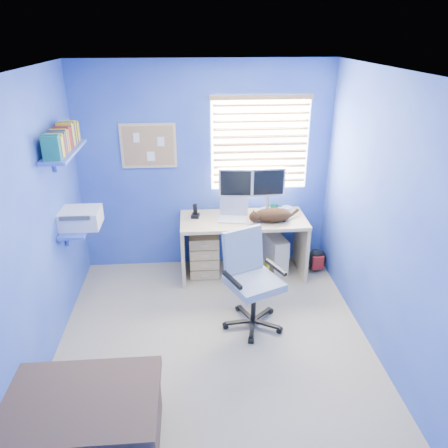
{
  "coord_description": "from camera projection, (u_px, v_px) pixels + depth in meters",
  "views": [
    {
      "loc": [
        -0.18,
        -3.43,
        2.79
      ],
      "look_at": [
        0.15,
        0.65,
        0.95
      ],
      "focal_mm": 35.0,
      "sensor_mm": 36.0,
      "label": 1
    }
  ],
  "objects": [
    {
      "name": "wall_left",
      "position": [
        34.0,
        229.0,
        3.65
      ],
      "size": [
        0.01,
        3.2,
        2.5
      ],
      "primitive_type": "cube",
      "color": "blue",
      "rests_on": "ground"
    },
    {
      "name": "cd_spindle",
      "position": [
        287.0,
        210.0,
        5.3
      ],
      "size": [
        0.13,
        0.13,
        0.07
      ],
      "primitive_type": "cylinder",
      "color": "silver",
      "rests_on": "desk"
    },
    {
      "name": "cat",
      "position": [
        273.0,
        215.0,
        5.04
      ],
      "size": [
        0.48,
        0.34,
        0.15
      ],
      "primitive_type": "ellipsoid",
      "rotation": [
        0.0,
        0.0,
        0.27
      ],
      "color": "black",
      "rests_on": "desk"
    },
    {
      "name": "wall_shelves",
      "position": [
        70.0,
        180.0,
        4.27
      ],
      "size": [
        0.42,
        0.9,
        1.05
      ],
      "color": "#3F5BCA",
      "rests_on": "ground"
    },
    {
      "name": "yellow_book",
      "position": [
        266.0,
        269.0,
        5.3
      ],
      "size": [
        0.03,
        0.17,
        0.24
      ],
      "primitive_type": "cube",
      "color": "yellow",
      "rests_on": "floor"
    },
    {
      "name": "bed_corner",
      "position": [
        85.0,
        424.0,
        3.07
      ],
      "size": [
        1.02,
        0.73,
        0.49
      ],
      "primitive_type": "cube",
      "color": "brown",
      "rests_on": "floor"
    },
    {
      "name": "mug",
      "position": [
        274.0,
        209.0,
        5.28
      ],
      "size": [
        0.1,
        0.09,
        0.1
      ],
      "primitive_type": "imported",
      "color": "#156E54",
      "rests_on": "desk"
    },
    {
      "name": "desk",
      "position": [
        243.0,
        246.0,
        5.29
      ],
      "size": [
        1.48,
        0.65,
        0.74
      ],
      "primitive_type": "cube",
      "color": "tan",
      "rests_on": "floor"
    },
    {
      "name": "window_blinds",
      "position": [
        260.0,
        144.0,
        5.11
      ],
      "size": [
        1.15,
        0.05,
        1.1
      ],
      "color": "white",
      "rests_on": "ground"
    },
    {
      "name": "wall_back",
      "position": [
        205.0,
        169.0,
        5.21
      ],
      "size": [
        3.0,
        0.01,
        2.5
      ],
      "primitive_type": "cube",
      "color": "blue",
      "rests_on": "ground"
    },
    {
      "name": "backpack",
      "position": [
        316.0,
        260.0,
        5.44
      ],
      "size": [
        0.27,
        0.22,
        0.3
      ],
      "primitive_type": "ellipsoid",
      "rotation": [
        0.0,
        0.0,
        0.1
      ],
      "color": "black",
      "rests_on": "floor"
    },
    {
      "name": "office_chair",
      "position": [
        251.0,
        292.0,
        4.38
      ],
      "size": [
        0.76,
        0.76,
        0.99
      ],
      "color": "black",
      "rests_on": "floor"
    },
    {
      "name": "monitor_right",
      "position": [
        268.0,
        190.0,
        5.26
      ],
      "size": [
        0.4,
        0.14,
        0.54
      ],
      "primitive_type": "cube",
      "rotation": [
        0.0,
        0.0,
        0.04
      ],
      "color": "silver",
      "rests_on": "desk"
    },
    {
      "name": "phone",
      "position": [
        195.0,
        211.0,
        5.14
      ],
      "size": [
        0.11,
        0.12,
        0.17
      ],
      "primitive_type": "cube",
      "rotation": [
        0.0,
        0.0,
        -0.18
      ],
      "color": "black",
      "rests_on": "desk"
    },
    {
      "name": "monitor_left",
      "position": [
        235.0,
        190.0,
        5.24
      ],
      "size": [
        0.41,
        0.17,
        0.54
      ],
      "primitive_type": "cube",
      "rotation": [
        0.0,
        0.0,
        -0.12
      ],
      "color": "silver",
      "rests_on": "desk"
    },
    {
      "name": "wall_right",
      "position": [
        381.0,
        218.0,
        3.87
      ],
      "size": [
        0.01,
        3.2,
        2.5
      ],
      "primitive_type": "cube",
      "color": "blue",
      "rests_on": "ground"
    },
    {
      "name": "laptop",
      "position": [
        233.0,
        211.0,
        5.07
      ],
      "size": [
        0.38,
        0.32,
        0.22
      ],
      "primitive_type": "cube",
      "rotation": [
        0.0,
        0.0,
        -0.2
      ],
      "color": "silver",
      "rests_on": "desk"
    },
    {
      "name": "corkboard",
      "position": [
        148.0,
        146.0,
        5.03
      ],
      "size": [
        0.64,
        0.02,
        0.52
      ],
      "color": "tan",
      "rests_on": "ground"
    },
    {
      "name": "tower_pc",
      "position": [
        275.0,
        253.0,
        5.45
      ],
      "size": [
        0.27,
        0.47,
        0.45
      ],
      "primitive_type": "cube",
      "rotation": [
        0.0,
        0.0,
        0.2
      ],
      "color": "beige",
      "rests_on": "floor"
    },
    {
      "name": "wall_front",
      "position": [
        230.0,
        347.0,
        2.31
      ],
      "size": [
        3.0,
        0.01,
        2.5
      ],
      "primitive_type": "cube",
      "color": "blue",
      "rests_on": "ground"
    },
    {
      "name": "drawer_boxes",
      "position": [
        204.0,
        255.0,
        5.3
      ],
      "size": [
        0.35,
        0.28,
        0.54
      ],
      "primitive_type": "cube",
      "color": "#CEB67C",
      "rests_on": "floor"
    },
    {
      "name": "ceiling",
      "position": [
        211.0,
        71.0,
        3.25
      ],
      "size": [
        3.0,
        3.2,
        0.0
      ],
      "primitive_type": "cube",
      "color": "white",
      "rests_on": "wall_back"
    },
    {
      "name": "floor",
      "position": [
        214.0,
        340.0,
        4.27
      ],
      "size": [
        3.0,
        3.2,
        0.0
      ],
      "primitive_type": "cube",
      "color": "tan",
      "rests_on": "ground"
    }
  ]
}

